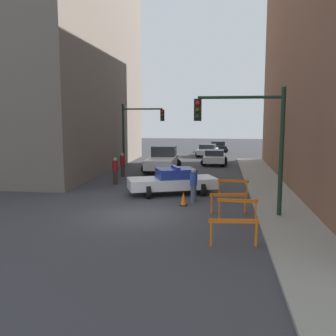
# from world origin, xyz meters

# --- Properties ---
(ground_plane) EXTENTS (120.00, 120.00, 0.00)m
(ground_plane) POSITION_xyz_m (0.00, 0.00, 0.00)
(ground_plane) COLOR #38383D
(sidewalk_right) EXTENTS (2.40, 44.00, 0.12)m
(sidewalk_right) POSITION_xyz_m (6.20, 0.00, 0.06)
(sidewalk_right) COLOR gray
(sidewalk_right) RESTS_ON ground_plane
(building_corner_left) EXTENTS (14.00, 20.00, 25.37)m
(building_corner_left) POSITION_xyz_m (-12.00, 14.00, 12.69)
(building_corner_left) COLOR #6B6056
(building_corner_left) RESTS_ON ground_plane
(traffic_light_near) EXTENTS (3.64, 0.35, 5.20)m
(traffic_light_near) POSITION_xyz_m (4.73, 0.41, 3.53)
(traffic_light_near) COLOR black
(traffic_light_near) RESTS_ON sidewalk_right
(traffic_light_far) EXTENTS (3.44, 0.35, 5.20)m
(traffic_light_far) POSITION_xyz_m (-3.30, 14.31, 3.40)
(traffic_light_far) COLOR black
(traffic_light_far) RESTS_ON ground_plane
(police_car) EXTENTS (5.05, 3.41, 1.52)m
(police_car) POSITION_xyz_m (0.93, 4.62, 0.72)
(police_car) COLOR white
(police_car) RESTS_ON ground_plane
(white_truck) EXTENTS (2.71, 5.44, 1.90)m
(white_truck) POSITION_xyz_m (-1.01, 13.28, 0.91)
(white_truck) COLOR silver
(white_truck) RESTS_ON ground_plane
(parked_car_near) EXTENTS (2.30, 4.32, 1.31)m
(parked_car_near) POSITION_xyz_m (2.88, 17.96, 0.67)
(parked_car_near) COLOR silver
(parked_car_near) RESTS_ON ground_plane
(parked_car_mid) EXTENTS (2.53, 4.45, 1.31)m
(parked_car_mid) POSITION_xyz_m (2.01, 24.96, 0.67)
(parked_car_mid) COLOR silver
(parked_car_mid) RESTS_ON ground_plane
(parked_car_far) EXTENTS (2.51, 4.44, 1.31)m
(parked_car_far) POSITION_xyz_m (2.99, 30.66, 0.67)
(parked_car_far) COLOR black
(parked_car_far) RESTS_ON ground_plane
(pedestrian_crossing) EXTENTS (0.49, 0.49, 1.66)m
(pedestrian_crossing) POSITION_xyz_m (-3.01, 7.12, 0.86)
(pedestrian_crossing) COLOR #382D23
(pedestrian_crossing) RESTS_ON ground_plane
(pedestrian_corner) EXTENTS (0.51, 0.51, 1.66)m
(pedestrian_corner) POSITION_xyz_m (-3.38, 10.17, 0.86)
(pedestrian_corner) COLOR #382D23
(pedestrian_corner) RESTS_ON ground_plane
(pedestrian_sidewalk) EXTENTS (0.42, 0.42, 1.66)m
(pedestrian_sidewalk) POSITION_xyz_m (2.17, 2.84, 0.86)
(pedestrian_sidewalk) COLOR #474C66
(pedestrian_sidewalk) RESTS_ON ground_plane
(barrier_front) EXTENTS (1.59, 0.33, 0.90)m
(barrier_front) POSITION_xyz_m (3.93, -3.38, 0.62)
(barrier_front) COLOR orange
(barrier_front) RESTS_ON ground_plane
(barrier_mid) EXTENTS (1.60, 0.17, 0.90)m
(barrier_mid) POSITION_xyz_m (4.17, -0.34, 0.62)
(barrier_mid) COLOR orange
(barrier_mid) RESTS_ON ground_plane
(barrier_back) EXTENTS (1.58, 0.41, 0.90)m
(barrier_back) POSITION_xyz_m (3.83, 0.76, 0.62)
(barrier_back) COLOR orange
(barrier_back) RESTS_ON ground_plane
(barrier_corner) EXTENTS (1.60, 0.22, 0.90)m
(barrier_corner) POSITION_xyz_m (4.13, 4.38, 0.62)
(barrier_corner) COLOR orange
(barrier_corner) RESTS_ON ground_plane
(traffic_cone) EXTENTS (0.36, 0.36, 0.66)m
(traffic_cone) POSITION_xyz_m (1.77, 2.01, 0.32)
(traffic_cone) COLOR black
(traffic_cone) RESTS_ON ground_plane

